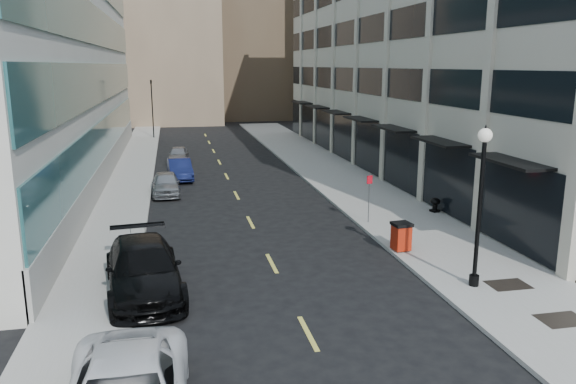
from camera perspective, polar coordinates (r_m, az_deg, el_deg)
name	(u,v)px	position (r m, az deg, el deg)	size (l,w,h in m)	color
ground	(326,369)	(15.11, 3.92, -17.49)	(160.00, 160.00, 0.00)	black
sidewalk_right	(356,189)	(35.20, 6.96, 0.34)	(5.00, 80.00, 0.15)	#9C9A8D
sidewalk_left	(124,199)	(33.53, -16.36, -0.72)	(3.00, 80.00, 0.15)	#9C9A8D
building_right	(451,46)	(44.57, 16.23, 14.08)	(15.30, 46.50, 18.25)	#BCB39F
skyline_tan_near	(164,16)	(80.79, -12.52, 17.04)	(14.00, 18.00, 28.00)	#927A5F
skyline_tan_far	(97,42)	(91.20, -18.85, 14.27)	(12.00, 14.00, 22.00)	#927A5F
skyline_stone	(325,47)	(81.49, 3.78, 14.45)	(10.00, 14.00, 20.00)	#BCB39F
grate_mid	(562,320)	(19.09, 26.09, -11.57)	(1.40, 1.00, 0.01)	black
grate_far	(508,285)	(21.17, 21.46, -8.75)	(1.40, 1.00, 0.01)	black
road_centerline	(243,207)	(30.72, -4.61, -1.58)	(0.15, 68.20, 0.01)	#D8CC4C
traffic_signal	(151,84)	(60.60, -13.74, 10.65)	(0.66, 0.66, 6.98)	black
car_black_pickup	(143,269)	(19.76, -14.47, -7.58)	(2.42, 5.96, 1.73)	black
car_silver_sedan	(166,184)	(34.25, -12.30, 0.84)	(1.63, 4.04, 1.38)	gray
car_blue_sedan	(180,169)	(38.67, -10.93, 2.27)	(1.49, 4.27, 1.41)	#131B49
car_grey_sedan	(178,155)	(45.43, -11.09, 3.74)	(1.52, 3.78, 1.29)	slate
trash_bin	(401,236)	(23.49, 11.42, -4.35)	(0.80, 0.85, 1.18)	#AC200B
lamppost	(481,193)	(19.78, 18.99, -0.13)	(0.46, 0.46, 5.58)	black
sign_post	(369,190)	(27.14, 8.25, 0.16)	(0.29, 0.09, 2.47)	slate
urn_planter	(435,203)	(30.06, 14.72, -1.13)	(0.53, 0.53, 0.73)	black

